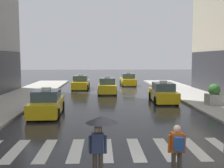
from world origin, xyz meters
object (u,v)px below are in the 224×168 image
Objects in this scene: taxi_third at (107,86)px; planter_mid_block at (214,95)px; pedestrian_with_umbrella at (100,130)px; taxi_fourth at (81,83)px; taxi_second at (163,93)px; taxi_fifth at (128,80)px; pedestrian_with_backpack at (177,147)px; taxi_lead at (47,104)px.

taxi_third reaches higher than planter_mid_block.
taxi_fourth is at bearing 95.83° from pedestrian_with_umbrella.
taxi_second is 13.87m from taxi_fifth.
pedestrian_with_backpack is (-2.90, -14.30, 0.25)m from taxi_second.
pedestrian_with_backpack is (5.83, -9.42, 0.25)m from taxi_lead.
taxi_second is 12.33m from taxi_fourth.
taxi_fourth is 24.42m from pedestrian_with_backpack.
taxi_fifth is at bearing 34.21° from taxi_fourth.
taxi_lead reaches higher than planter_mid_block.
taxi_third is 2.36× the size of pedestrian_with_umbrella.
pedestrian_with_backpack is 13.39m from planter_mid_block.
taxi_fourth is 24.03m from pedestrian_with_umbrella.
taxi_second is 1.00× the size of taxi_fourth.
pedestrian_with_umbrella is 1.18× the size of pedestrian_with_backpack.
taxi_fifth is at bearing 87.35° from pedestrian_with_backpack.
planter_mid_block is (8.56, 11.79, -0.64)m from pedestrian_with_umbrella.
taxi_second and taxi_fourth have the same top height.
planter_mid_block is at bearing -36.26° from taxi_second.
planter_mid_block is (3.34, -2.45, 0.15)m from taxi_second.
taxi_second is at bearing 78.53° from pedestrian_with_backpack.
taxi_second is at bearing 143.74° from planter_mid_block.
taxi_fifth is at bearing 106.93° from planter_mid_block.
taxi_fourth is at bearing 101.26° from pedestrian_with_backpack.
pedestrian_with_backpack is (-1.30, -28.07, 0.25)m from taxi_fifth.
pedestrian_with_backpack is (4.77, -23.95, 0.25)m from taxi_fourth.
planter_mid_block is at bearing 54.01° from pedestrian_with_umbrella.
planter_mid_block is (6.24, 11.85, -0.10)m from pedestrian_with_backpack.
taxi_lead and taxi_third have the same top height.
planter_mid_block is (12.07, 2.43, 0.15)m from taxi_lead.
taxi_second is 2.86× the size of planter_mid_block.
pedestrian_with_umbrella reaches higher than taxi_lead.
pedestrian_with_backpack is at bearing -117.76° from planter_mid_block.
taxi_lead and taxi_second have the same top height.
taxi_fifth is (6.07, 4.12, 0.00)m from taxi_fourth.
taxi_third and taxi_fifth have the same top height.
taxi_fourth and taxi_fifth have the same top height.
taxi_third is at bearing 133.48° from planter_mid_block.
taxi_fifth is 2.86× the size of planter_mid_block.
taxi_third is at bearing -110.72° from taxi_fifth.
taxi_second is 1.00× the size of taxi_fifth.
taxi_second is at bearing -52.18° from taxi_third.
taxi_second is 4.14m from planter_mid_block.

